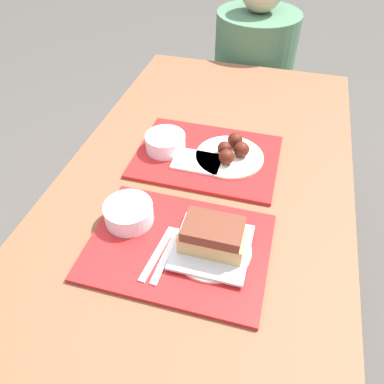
# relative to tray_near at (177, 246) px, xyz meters

# --- Properties ---
(ground_plane) EXTENTS (12.00, 12.00, 0.00)m
(ground_plane) POSITION_rel_tray_near_xyz_m (0.00, 0.18, -0.75)
(ground_plane) COLOR #4C4742
(picnic_table) EXTENTS (0.85, 1.74, 0.75)m
(picnic_table) POSITION_rel_tray_near_xyz_m (0.00, 0.18, -0.10)
(picnic_table) COLOR brown
(picnic_table) RESTS_ON ground_plane
(picnic_bench_far) EXTENTS (0.81, 0.28, 0.44)m
(picnic_bench_far) POSITION_rel_tray_near_xyz_m (0.00, 1.27, -0.38)
(picnic_bench_far) COLOR brown
(picnic_bench_far) RESTS_ON ground_plane
(tray_near) EXTENTS (0.44, 0.32, 0.01)m
(tray_near) POSITION_rel_tray_near_xyz_m (0.00, 0.00, 0.00)
(tray_near) COLOR red
(tray_near) RESTS_ON picnic_table
(tray_far) EXTENTS (0.44, 0.32, 0.01)m
(tray_far) POSITION_rel_tray_near_xyz_m (-0.01, 0.36, 0.00)
(tray_far) COLOR red
(tray_far) RESTS_ON picnic_table
(bowl_coleslaw_near) EXTENTS (0.13, 0.13, 0.05)m
(bowl_coleslaw_near) POSITION_rel_tray_near_xyz_m (-0.14, 0.05, 0.03)
(bowl_coleslaw_near) COLOR silver
(bowl_coleslaw_near) RESTS_ON tray_near
(brisket_sandwich_plate) EXTENTS (0.19, 0.19, 0.09)m
(brisket_sandwich_plate) POSITION_rel_tray_near_xyz_m (0.09, 0.01, 0.04)
(brisket_sandwich_plate) COLOR beige
(brisket_sandwich_plate) RESTS_ON tray_near
(plastic_fork_near) EXTENTS (0.03, 0.17, 0.00)m
(plastic_fork_near) POSITION_rel_tray_near_xyz_m (-0.04, -0.04, 0.01)
(plastic_fork_near) COLOR white
(plastic_fork_near) RESTS_ON tray_near
(plastic_knife_near) EXTENTS (0.02, 0.17, 0.00)m
(plastic_knife_near) POSITION_rel_tray_near_xyz_m (-0.02, -0.04, 0.01)
(plastic_knife_near) COLOR white
(plastic_knife_near) RESTS_ON tray_near
(bowl_coleslaw_far) EXTENTS (0.13, 0.13, 0.05)m
(bowl_coleslaw_far) POSITION_rel_tray_near_xyz_m (-0.15, 0.36, 0.03)
(bowl_coleslaw_far) COLOR silver
(bowl_coleslaw_far) RESTS_ON tray_far
(wings_plate_far) EXTENTS (0.21, 0.21, 0.06)m
(wings_plate_far) POSITION_rel_tray_near_xyz_m (0.06, 0.37, 0.02)
(wings_plate_far) COLOR beige
(wings_plate_far) RESTS_ON tray_far
(napkin_far) EXTENTS (0.14, 0.10, 0.01)m
(napkin_far) POSITION_rel_tray_near_xyz_m (-0.03, 0.32, 0.01)
(napkin_far) COLOR white
(napkin_far) RESTS_ON tray_far
(person_seated_across) EXTENTS (0.39, 0.39, 0.65)m
(person_seated_across) POSITION_rel_tray_near_xyz_m (0.01, 1.27, -0.06)
(person_seated_across) COLOR #477051
(person_seated_across) RESTS_ON picnic_bench_far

